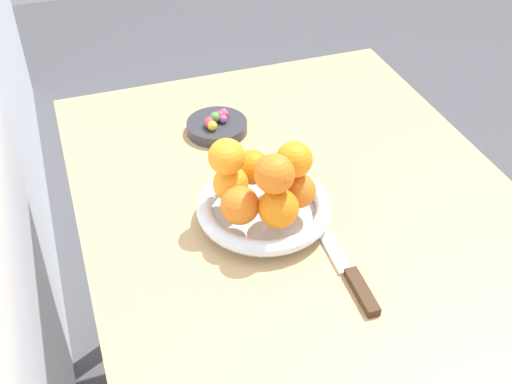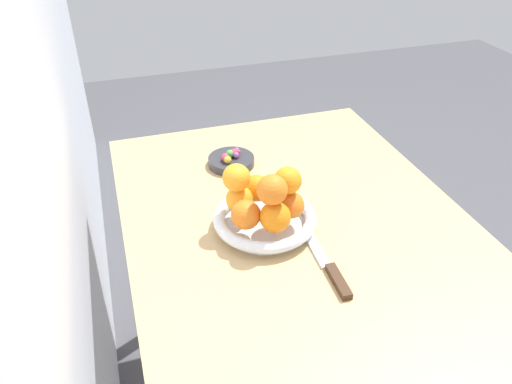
# 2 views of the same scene
# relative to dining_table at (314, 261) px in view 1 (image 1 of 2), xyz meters

# --- Properties ---
(dining_table) EXTENTS (1.10, 0.76, 0.74)m
(dining_table) POSITION_rel_dining_table_xyz_m (0.00, 0.00, 0.00)
(dining_table) COLOR tan
(dining_table) RESTS_ON ground_plane
(fruit_bowl) EXTENTS (0.23, 0.23, 0.04)m
(fruit_bowl) POSITION_rel_dining_table_xyz_m (0.04, 0.08, 0.11)
(fruit_bowl) COLOR silver
(fruit_bowl) RESTS_ON dining_table
(candy_dish) EXTENTS (0.12, 0.12, 0.02)m
(candy_dish) POSITION_rel_dining_table_xyz_m (0.32, 0.08, 0.10)
(candy_dish) COLOR #333338
(candy_dish) RESTS_ON dining_table
(orange_0) EXTENTS (0.06, 0.06, 0.06)m
(orange_0) POSITION_rel_dining_table_xyz_m (-0.02, 0.08, 0.16)
(orange_0) COLOR orange
(orange_0) RESTS_ON fruit_bowl
(orange_1) EXTENTS (0.06, 0.06, 0.06)m
(orange_1) POSITION_rel_dining_table_xyz_m (0.01, 0.03, 0.16)
(orange_1) COLOR orange
(orange_1) RESTS_ON fruit_bowl
(orange_2) EXTENTS (0.06, 0.06, 0.06)m
(orange_2) POSITION_rel_dining_table_xyz_m (0.07, 0.03, 0.16)
(orange_2) COLOR orange
(orange_2) RESTS_ON fruit_bowl
(orange_3) EXTENTS (0.06, 0.06, 0.06)m
(orange_3) POSITION_rel_dining_table_xyz_m (0.10, 0.08, 0.16)
(orange_3) COLOR orange
(orange_3) RESTS_ON fruit_bowl
(orange_4) EXTENTS (0.06, 0.06, 0.06)m
(orange_4) POSITION_rel_dining_table_xyz_m (0.07, 0.13, 0.16)
(orange_4) COLOR orange
(orange_4) RESTS_ON fruit_bowl
(orange_5) EXTENTS (0.06, 0.06, 0.06)m
(orange_5) POSITION_rel_dining_table_xyz_m (0.01, 0.13, 0.16)
(orange_5) COLOR orange
(orange_5) RESTS_ON fruit_bowl
(orange_6) EXTENTS (0.06, 0.06, 0.06)m
(orange_6) POSITION_rel_dining_table_xyz_m (0.06, 0.14, 0.22)
(orange_6) COLOR orange
(orange_6) RESTS_ON orange_4
(orange_7) EXTENTS (0.06, 0.06, 0.06)m
(orange_7) POSITION_rel_dining_table_xyz_m (-0.01, 0.08, 0.22)
(orange_7) COLOR orange
(orange_7) RESTS_ON orange_0
(orange_8) EXTENTS (0.06, 0.06, 0.06)m
(orange_8) POSITION_rel_dining_table_xyz_m (0.02, 0.04, 0.22)
(orange_8) COLOR orange
(orange_8) RESTS_ON orange_1
(candy_ball_0) EXTENTS (0.02, 0.02, 0.02)m
(candy_ball_0) POSITION_rel_dining_table_xyz_m (0.32, 0.08, 0.12)
(candy_ball_0) COLOR #4C9947
(candy_ball_0) RESTS_ON candy_dish
(candy_ball_1) EXTENTS (0.02, 0.02, 0.02)m
(candy_ball_1) POSITION_rel_dining_table_xyz_m (0.33, 0.07, 0.12)
(candy_ball_1) COLOR #C6384C
(candy_ball_1) RESTS_ON candy_dish
(candy_ball_2) EXTENTS (0.01, 0.01, 0.01)m
(candy_ball_2) POSITION_rel_dining_table_xyz_m (0.34, 0.06, 0.12)
(candy_ball_2) COLOR #8C4C99
(candy_ball_2) RESTS_ON candy_dish
(candy_ball_3) EXTENTS (0.02, 0.02, 0.02)m
(candy_ball_3) POSITION_rel_dining_table_xyz_m (0.32, 0.07, 0.12)
(candy_ball_3) COLOR #8C4C99
(candy_ball_3) RESTS_ON candy_dish
(candy_ball_4) EXTENTS (0.02, 0.02, 0.02)m
(candy_ball_4) POSITION_rel_dining_table_xyz_m (0.31, 0.10, 0.12)
(candy_ball_4) COLOR #C6384C
(candy_ball_4) RESTS_ON candy_dish
(candy_ball_5) EXTENTS (0.02, 0.02, 0.02)m
(candy_ball_5) POSITION_rel_dining_table_xyz_m (0.31, 0.10, 0.12)
(candy_ball_5) COLOR #C6384C
(candy_ball_5) RESTS_ON candy_dish
(candy_ball_6) EXTENTS (0.01, 0.01, 0.01)m
(candy_ball_6) POSITION_rel_dining_table_xyz_m (0.33, 0.06, 0.12)
(candy_ball_6) COLOR #C6384C
(candy_ball_6) RESTS_ON candy_dish
(candy_ball_7) EXTENTS (0.02, 0.02, 0.02)m
(candy_ball_7) POSITION_rel_dining_table_xyz_m (0.30, 0.10, 0.12)
(candy_ball_7) COLOR gold
(candy_ball_7) RESTS_ON candy_dish
(knife) EXTENTS (0.26, 0.03, 0.01)m
(knife) POSITION_rel_dining_table_xyz_m (-0.11, 0.00, 0.09)
(knife) COLOR #3F2819
(knife) RESTS_ON dining_table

